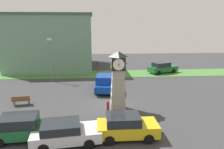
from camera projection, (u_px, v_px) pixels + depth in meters
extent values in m
plane|color=#38383A|center=(111.00, 105.00, 20.15)|extent=(69.16, 69.16, 0.00)
cube|color=#9D988E|center=(118.00, 105.00, 19.11)|extent=(1.24, 1.24, 0.71)
cube|color=#9B968C|center=(118.00, 98.00, 18.95)|extent=(1.18, 1.18, 0.71)
cube|color=#9E988E|center=(118.00, 90.00, 18.78)|extent=(1.12, 1.12, 0.71)
cube|color=#9D978D|center=(118.00, 82.00, 18.62)|extent=(1.05, 1.05, 0.71)
cube|color=#9E998F|center=(118.00, 74.00, 18.46)|extent=(0.99, 0.99, 0.71)
cube|color=black|center=(118.00, 63.00, 18.25)|extent=(1.15, 1.15, 1.09)
cylinder|color=white|center=(117.00, 62.00, 18.83)|extent=(0.94, 0.04, 0.94)
cube|color=black|center=(117.00, 62.00, 18.85)|extent=(0.06, 0.08, 0.22)
cube|color=black|center=(117.00, 62.00, 18.85)|extent=(0.04, 0.33, 0.21)
cylinder|color=white|center=(119.00, 65.00, 17.67)|extent=(0.94, 0.04, 0.94)
cube|color=black|center=(119.00, 65.00, 17.64)|extent=(0.06, 0.21, 0.09)
cube|color=black|center=(119.00, 65.00, 17.64)|extent=(0.04, 0.31, 0.23)
cylinder|color=white|center=(125.00, 63.00, 18.29)|extent=(0.04, 0.94, 0.94)
cube|color=black|center=(125.00, 63.00, 18.29)|extent=(0.17, 0.06, 0.18)
cube|color=black|center=(125.00, 63.00, 18.29)|extent=(0.35, 0.04, 0.06)
cylinder|color=white|center=(111.00, 63.00, 18.21)|extent=(0.04, 0.94, 0.94)
cube|color=black|center=(111.00, 63.00, 18.21)|extent=(0.21, 0.06, 0.11)
cube|color=black|center=(111.00, 63.00, 18.21)|extent=(0.06, 0.04, 0.35)
pyramid|color=black|center=(118.00, 54.00, 18.07)|extent=(1.20, 1.20, 0.48)
cylinder|color=maroon|center=(108.00, 108.00, 18.45)|extent=(0.22, 0.22, 0.86)
sphere|color=maroon|center=(108.00, 102.00, 18.35)|extent=(0.20, 0.20, 0.20)
cylinder|color=brown|center=(113.00, 115.00, 17.09)|extent=(0.26, 0.26, 0.77)
sphere|color=brown|center=(113.00, 110.00, 17.00)|extent=(0.23, 0.23, 0.23)
cylinder|color=#333338|center=(123.00, 121.00, 15.82)|extent=(0.29, 0.29, 0.97)
sphere|color=#333338|center=(123.00, 114.00, 15.70)|extent=(0.26, 0.26, 0.26)
cylinder|color=maroon|center=(133.00, 129.00, 14.63)|extent=(0.24, 0.24, 0.96)
sphere|color=maroon|center=(133.00, 122.00, 14.51)|extent=(0.22, 0.22, 0.22)
cube|color=#19602D|center=(25.00, 130.00, 14.21)|extent=(4.38, 2.19, 0.70)
cube|color=#1E2328|center=(18.00, 121.00, 14.01)|extent=(2.46, 1.90, 0.63)
cylinder|color=black|center=(48.00, 126.00, 15.32)|extent=(0.65, 0.27, 0.64)
cylinder|color=black|center=(44.00, 140.00, 13.60)|extent=(0.65, 0.27, 0.64)
cylinder|color=black|center=(8.00, 129.00, 14.96)|extent=(0.65, 0.27, 0.64)
cube|color=silver|center=(66.00, 134.00, 13.66)|extent=(4.46, 2.49, 0.66)
cube|color=#1E2328|center=(61.00, 126.00, 13.47)|extent=(2.54, 2.09, 0.51)
cylinder|color=black|center=(86.00, 130.00, 14.87)|extent=(0.66, 0.30, 0.64)
cylinder|color=black|center=(89.00, 144.00, 13.08)|extent=(0.66, 0.30, 0.64)
cylinder|color=black|center=(46.00, 133.00, 14.37)|extent=(0.66, 0.30, 0.64)
cylinder|color=black|center=(43.00, 149.00, 12.58)|extent=(0.66, 0.30, 0.64)
cube|color=gold|center=(127.00, 128.00, 14.36)|extent=(3.99, 1.89, 0.75)
cube|color=#1E2328|center=(123.00, 119.00, 14.18)|extent=(2.20, 1.73, 0.57)
cylinder|color=black|center=(143.00, 126.00, 15.38)|extent=(0.64, 0.22, 0.64)
cylinder|color=black|center=(149.00, 139.00, 13.66)|extent=(0.64, 0.22, 0.64)
cylinder|color=black|center=(108.00, 127.00, 15.20)|extent=(0.64, 0.22, 0.64)
cylinder|color=black|center=(110.00, 141.00, 13.48)|extent=(0.64, 0.22, 0.64)
cube|color=#19602D|center=(163.00, 69.00, 33.07)|extent=(4.83, 3.34, 0.74)
cube|color=#1E2328|center=(161.00, 65.00, 32.77)|extent=(2.90, 2.43, 0.63)
cylinder|color=black|center=(166.00, 69.00, 34.48)|extent=(0.68, 0.45, 0.64)
cylinder|color=black|center=(174.00, 71.00, 33.03)|extent=(0.68, 0.45, 0.64)
cylinder|color=black|center=(152.00, 71.00, 33.27)|extent=(0.68, 0.45, 0.64)
cylinder|color=black|center=(159.00, 73.00, 31.82)|extent=(0.68, 0.45, 0.64)
cube|color=navy|center=(106.00, 84.00, 24.68)|extent=(2.63, 5.54, 0.70)
cube|color=navy|center=(106.00, 79.00, 23.60)|extent=(2.20, 2.06, 0.80)
cube|color=navy|center=(107.00, 77.00, 25.60)|extent=(2.41, 3.14, 0.36)
cylinder|color=black|center=(115.00, 91.00, 23.16)|extent=(0.35, 0.82, 0.80)
cylinder|color=black|center=(96.00, 91.00, 23.21)|extent=(0.35, 0.82, 0.80)
cylinder|color=black|center=(115.00, 83.00, 26.29)|extent=(0.35, 0.82, 0.80)
cylinder|color=black|center=(98.00, 83.00, 26.34)|extent=(0.35, 0.82, 0.80)
cube|color=brown|center=(21.00, 100.00, 20.18)|extent=(1.65, 0.72, 0.08)
cube|color=brown|center=(21.00, 98.00, 19.89)|extent=(1.59, 0.28, 0.40)
cylinder|color=#262628|center=(29.00, 101.00, 20.55)|extent=(0.06, 0.06, 0.45)
cylinder|color=#262628|center=(15.00, 102.00, 20.29)|extent=(0.06, 0.06, 0.45)
cylinder|color=#262628|center=(29.00, 103.00, 20.17)|extent=(0.06, 0.06, 0.45)
cylinder|color=#262628|center=(14.00, 104.00, 19.91)|extent=(0.06, 0.06, 0.45)
cylinder|color=red|center=(98.00, 69.00, 34.18)|extent=(0.14, 0.14, 0.80)
cylinder|color=red|center=(98.00, 69.00, 34.36)|extent=(0.14, 0.14, 0.80)
cube|color=#3F3F47|center=(98.00, 64.00, 34.11)|extent=(0.39, 0.46, 0.60)
sphere|color=#8C664C|center=(98.00, 62.00, 34.02)|extent=(0.22, 0.22, 0.22)
cylinder|color=slate|center=(51.00, 61.00, 27.74)|extent=(0.14, 0.14, 5.31)
cube|color=silver|center=(49.00, 39.00, 27.10)|extent=(0.50, 0.24, 0.24)
cube|color=gray|center=(52.00, 42.00, 36.68)|extent=(13.37, 12.16, 8.57)
cube|color=#405849|center=(51.00, 15.00, 35.66)|extent=(13.77, 12.52, 0.30)
cube|color=#477A38|center=(99.00, 74.00, 32.39)|extent=(41.49, 4.74, 0.04)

